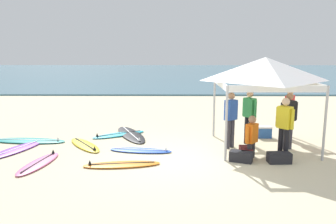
# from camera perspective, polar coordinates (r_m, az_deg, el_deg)

# --- Properties ---
(ground_plane) EXTENTS (80.00, 80.00, 0.00)m
(ground_plane) POSITION_cam_1_polar(r_m,az_deg,el_deg) (9.71, 1.50, -7.67)
(ground_plane) COLOR beige
(sea) EXTENTS (80.00, 36.00, 0.10)m
(sea) POSITION_cam_1_polar(r_m,az_deg,el_deg) (39.88, 0.72, 6.29)
(sea) COLOR teal
(sea) RESTS_ON ground
(canopy_tent) EXTENTS (2.75, 2.75, 2.75)m
(canopy_tent) POSITION_cam_1_polar(r_m,az_deg,el_deg) (10.80, 15.61, 6.73)
(canopy_tent) COLOR #B7B7BC
(canopy_tent) RESTS_ON ground
(surfboard_pink) EXTENTS (0.83, 1.97, 0.19)m
(surfboard_pink) POSITION_cam_1_polar(r_m,az_deg,el_deg) (9.85, -20.40, -7.85)
(surfboard_pink) COLOR pink
(surfboard_pink) RESTS_ON ground
(surfboard_cyan) EXTENTS (1.92, 1.48, 0.19)m
(surfboard_cyan) POSITION_cam_1_polar(r_m,az_deg,el_deg) (12.30, -8.08, -3.65)
(surfboard_cyan) COLOR #23B2CC
(surfboard_cyan) RESTS_ON ground
(surfboard_teal) EXTENTS (2.56, 0.89, 0.19)m
(surfboard_teal) POSITION_cam_1_polar(r_m,az_deg,el_deg) (12.28, -21.97, -4.36)
(surfboard_teal) COLOR #19847F
(surfboard_teal) RESTS_ON ground
(surfboard_yellow) EXTENTS (1.53, 1.88, 0.19)m
(surfboard_yellow) POSITION_cam_1_polar(r_m,az_deg,el_deg) (11.20, -13.45, -5.27)
(surfboard_yellow) COLOR yellow
(surfboard_yellow) RESTS_ON ground
(surfboard_blue) EXTENTS (1.91, 0.75, 0.19)m
(surfboard_blue) POSITION_cam_1_polar(r_m,az_deg,el_deg) (10.38, -4.43, -6.27)
(surfboard_blue) COLOR blue
(surfboard_blue) RESTS_ON ground
(surfboard_purple) EXTENTS (1.27, 2.21, 0.19)m
(surfboard_purple) POSITION_cam_1_polar(r_m,az_deg,el_deg) (11.37, -23.60, -5.64)
(surfboard_purple) COLOR purple
(surfboard_purple) RESTS_ON ground
(surfboard_orange) EXTENTS (2.05, 0.81, 0.19)m
(surfboard_orange) POSITION_cam_1_polar(r_m,az_deg,el_deg) (9.23, -7.61, -8.50)
(surfboard_orange) COLOR orange
(surfboard_orange) RESTS_ON ground
(surfboard_black) EXTENTS (1.56, 2.59, 0.19)m
(surfboard_black) POSITION_cam_1_polar(r_m,az_deg,el_deg) (12.24, -6.08, -3.67)
(surfboard_black) COLOR black
(surfboard_black) RESTS_ON ground
(person_yellow) EXTENTS (0.40, 0.45, 1.71)m
(person_yellow) POSITION_cam_1_polar(r_m,az_deg,el_deg) (9.91, 18.53, -1.92)
(person_yellow) COLOR black
(person_yellow) RESTS_ON ground
(person_green) EXTENTS (0.39, 0.46, 1.71)m
(person_green) POSITION_cam_1_polar(r_m,az_deg,el_deg) (11.19, 13.16, -0.25)
(person_green) COLOR black
(person_green) RESTS_ON ground
(person_blue) EXTENTS (0.46, 0.39, 1.71)m
(person_blue) POSITION_cam_1_polar(r_m,az_deg,el_deg) (10.67, 10.24, -0.67)
(person_blue) COLOR #383842
(person_blue) RESTS_ON ground
(person_red) EXTENTS (0.39, 0.46, 1.71)m
(person_red) POSITION_cam_1_polar(r_m,az_deg,el_deg) (12.16, 19.23, 0.28)
(person_red) COLOR #2D2D33
(person_red) RESTS_ON ground
(person_black) EXTENTS (0.54, 0.29, 1.71)m
(person_black) POSITION_cam_1_polar(r_m,az_deg,el_deg) (10.98, 19.14, -0.77)
(person_black) COLOR #383842
(person_black) RESTS_ON ground
(person_orange) EXTENTS (0.40, 0.44, 1.20)m
(person_orange) POSITION_cam_1_polar(r_m,az_deg,el_deg) (9.87, 13.54, -3.68)
(person_orange) COLOR #2D2D33
(person_orange) RESTS_ON ground
(gear_bag_near_tent) EXTENTS (0.68, 0.52, 0.28)m
(gear_bag_near_tent) POSITION_cam_1_polar(r_m,az_deg,el_deg) (9.65, 11.87, -7.13)
(gear_bag_near_tent) COLOR #232328
(gear_bag_near_tent) RESTS_ON ground
(gear_bag_by_pole) EXTENTS (0.62, 0.35, 0.28)m
(gear_bag_by_pole) POSITION_cam_1_polar(r_m,az_deg,el_deg) (9.80, 17.74, -7.14)
(gear_bag_by_pole) COLOR #232328
(gear_bag_by_pole) RESTS_ON ground
(gear_bag_on_sand) EXTENTS (0.36, 0.62, 0.28)m
(gear_bag_on_sand) POSITION_cam_1_polar(r_m,az_deg,el_deg) (10.02, 12.60, -6.49)
(gear_bag_on_sand) COLOR #4C1919
(gear_bag_on_sand) RESTS_ON ground
(cooler_box) EXTENTS (0.50, 0.36, 0.39)m
(cooler_box) POSITION_cam_1_polar(r_m,az_deg,el_deg) (12.33, 15.38, -3.13)
(cooler_box) COLOR #2D60B7
(cooler_box) RESTS_ON ground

